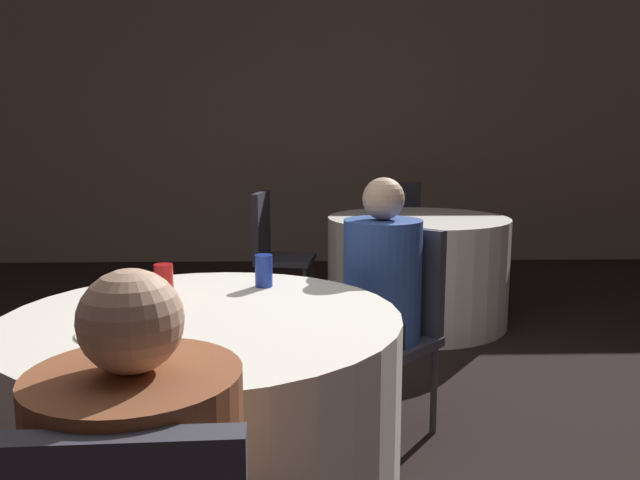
# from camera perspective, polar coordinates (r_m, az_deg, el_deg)

# --- Properties ---
(wall_back) EXTENTS (16.00, 0.06, 2.80)m
(wall_back) POSITION_cam_1_polar(r_m,az_deg,el_deg) (6.61, -2.91, 10.10)
(wall_back) COLOR gray
(wall_back) RESTS_ON ground_plane
(table_near) EXTENTS (1.27, 1.27, 0.76)m
(table_near) POSITION_cam_1_polar(r_m,az_deg,el_deg) (2.17, -10.37, -16.44)
(table_near) COLOR white
(table_near) RESTS_ON ground_plane
(table_far) EXTENTS (1.28, 1.28, 0.76)m
(table_far) POSITION_cam_1_polar(r_m,az_deg,el_deg) (4.52, 8.85, -2.70)
(table_far) COLOR white
(table_far) RESTS_ON ground_plane
(chair_near_northeast) EXTENTS (0.57, 0.57, 0.92)m
(chair_near_northeast) POSITION_cam_1_polar(r_m,az_deg,el_deg) (2.82, 6.83, -6.58)
(chair_near_northeast) COLOR #383842
(chair_near_northeast) RESTS_ON ground_plane
(chair_far_north) EXTENTS (0.41, 0.42, 0.92)m
(chair_far_north) POSITION_cam_1_polar(r_m,az_deg,el_deg) (5.52, 7.29, 1.27)
(chair_far_north) COLOR #383842
(chair_far_north) RESTS_ON ground_plane
(chair_far_west) EXTENTS (0.47, 0.46, 0.92)m
(chair_far_west) POSITION_cam_1_polar(r_m,az_deg,el_deg) (4.60, -4.37, -0.32)
(chair_far_west) COLOR #383842
(chair_far_west) RESTS_ON ground_plane
(person_blue_shirt) EXTENTS (0.47, 0.47, 1.15)m
(person_blue_shirt) POSITION_cam_1_polar(r_m,az_deg,el_deg) (2.68, 4.79, -6.54)
(person_blue_shirt) COLOR black
(person_blue_shirt) RESTS_ON ground_plane
(pizza_plate_near) EXTENTS (0.25, 0.25, 0.02)m
(pizza_plate_near) POSITION_cam_1_polar(r_m,az_deg,el_deg) (1.91, -17.70, -7.87)
(pizza_plate_near) COLOR white
(pizza_plate_near) RESTS_ON table_near
(soda_can_blue) EXTENTS (0.07, 0.07, 0.12)m
(soda_can_blue) POSITION_cam_1_polar(r_m,az_deg,el_deg) (2.36, -5.23, -2.81)
(soda_can_blue) COLOR #1E38A5
(soda_can_blue) RESTS_ON table_near
(soda_can_red) EXTENTS (0.07, 0.07, 0.12)m
(soda_can_red) POSITION_cam_1_polar(r_m,az_deg,el_deg) (2.25, -14.09, -3.69)
(soda_can_red) COLOR red
(soda_can_red) RESTS_ON table_near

